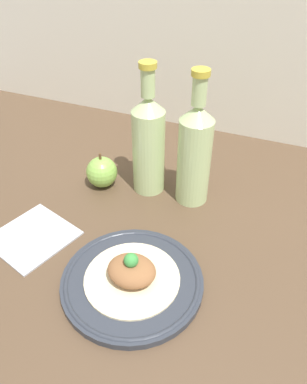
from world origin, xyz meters
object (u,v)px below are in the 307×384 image
(plated_food, at_px, (132,273))
(cider_bottle_right, at_px, (195,152))
(apple, at_px, (102,172))
(cider_bottle_left, at_px, (148,143))
(plate, at_px, (132,281))

(plated_food, relative_size, cider_bottle_right, 0.57)
(cider_bottle_right, distance_m, apple, 0.23)
(cider_bottle_left, height_order, apple, cider_bottle_left)
(cider_bottle_left, xyz_separation_m, apple, (-0.11, -0.03, -0.09))
(plated_food, bearing_deg, cider_bottle_left, 106.63)
(plate, height_order, cider_bottle_right, cider_bottle_right)
(plated_food, height_order, cider_bottle_left, cider_bottle_left)
(plate, bearing_deg, cider_bottle_right, 85.20)
(cider_bottle_left, bearing_deg, plate, -73.37)
(cider_bottle_left, distance_m, cider_bottle_right, 0.10)
(plate, relative_size, cider_bottle_right, 0.84)
(plated_food, distance_m, cider_bottle_right, 0.29)
(plated_food, height_order, apple, apple)
(plated_food, bearing_deg, plate, -126.87)
(plate, bearing_deg, plated_food, 53.13)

